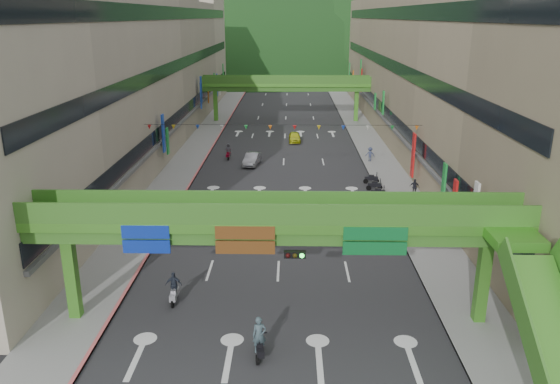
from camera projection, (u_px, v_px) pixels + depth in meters
The scene contains 22 objects.
road_slab at pixel (285, 142), 71.78m from camera, with size 18.00×140.00×0.02m, color #28282B.
sidewalk_left at pixel (201, 142), 71.95m from camera, with size 4.00×140.00×0.15m, color gray.
sidewalk_right at pixel (368, 142), 71.56m from camera, with size 4.00×140.00×0.15m, color gray.
curb_left at pixel (216, 141), 71.92m from camera, with size 0.20×140.00×0.18m, color #CC5959.
curb_right at pixel (354, 142), 71.59m from camera, with size 0.20×140.00×0.18m, color gray.
building_row_left at pixel (136, 69), 69.21m from camera, with size 12.80×95.00×19.00m.
building_row_right at pixel (435, 69), 68.52m from camera, with size 12.80×95.00×19.00m.
overpass_near at pixel (294, 237), 27.72m from camera, with size 28.00×12.27×7.10m.
overpass_far at pixel (286, 87), 84.38m from camera, with size 28.00×2.20×7.10m.
hill_left at pixel (242, 67), 176.68m from camera, with size 168.00×140.00×112.00m, color #1C4419.
hill_right at pixel (358, 62), 194.97m from camera, with size 208.00×176.00×128.00m, color #1C4419.
bunting_string at pixel (282, 127), 50.92m from camera, with size 26.00×0.36×0.47m.
scooter_rider_near at pixel (259, 339), 26.30m from camera, with size 0.74×1.60×2.21m.
scooter_rider_mid at pixel (328, 212), 43.25m from camera, with size 0.86×1.60×2.08m.
scooter_rider_left at pixel (174, 288), 31.42m from camera, with size 0.94×1.60×1.95m.
scooter_rider_far at pixel (228, 151), 63.13m from camera, with size 0.78×1.60×1.87m.
parked_scooter_row at pixel (380, 196), 48.83m from camera, with size 1.60×11.61×1.08m.
car_silver at pixel (252, 159), 60.74m from camera, with size 1.42×4.07×1.34m, color #9C9BA3.
car_yellow at pixel (295, 137), 71.90m from camera, with size 1.52×3.78×1.29m, color #CED41F.
pedestrian_red at pixel (449, 235), 39.25m from camera, with size 0.84×0.65×1.72m, color maroon.
pedestrian_dark at pixel (414, 188), 50.21m from camera, with size 0.88×0.37×1.50m, color black.
pedestrian_blue at pixel (370, 155), 61.84m from camera, with size 0.75×0.48×1.60m, color #303854.
Camera 1 is at (0.73, -20.30, 15.91)m, focal length 35.00 mm.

